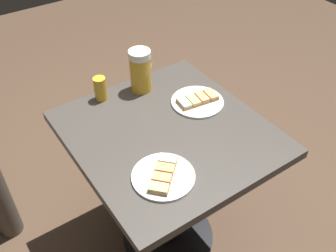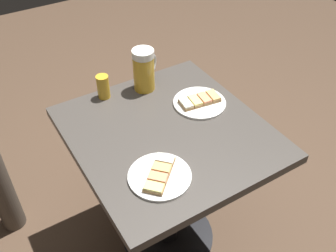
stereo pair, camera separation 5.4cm
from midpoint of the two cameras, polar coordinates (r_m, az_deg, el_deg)
ground_plane at (r=1.97m, az=-0.81°, el=-16.06°), size 6.00×6.00×0.00m
cafe_table at (r=1.54m, az=-1.00°, el=-5.01°), size 0.74×0.70×0.70m
plate_near at (r=1.26m, az=-1.94°, el=-7.40°), size 0.21×0.21×0.03m
plate_far at (r=1.56m, az=3.41°, el=3.72°), size 0.21×0.21×0.03m
beer_mug at (r=1.60m, az=-5.02°, el=8.26°), size 0.11×0.14×0.18m
beer_glass_small at (r=1.58m, az=-11.01°, el=5.46°), size 0.05×0.05×0.10m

